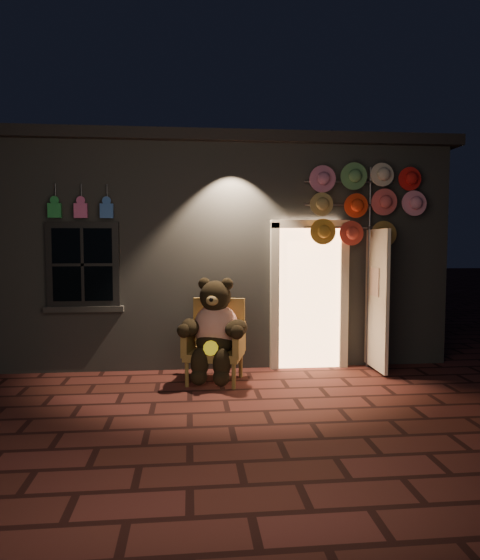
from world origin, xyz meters
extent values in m
plane|color=#562521|center=(0.00, 0.00, 0.00)|extent=(60.00, 60.00, 0.00)
cube|color=slate|center=(0.00, 4.00, 1.65)|extent=(7.00, 5.00, 3.30)
cube|color=black|center=(0.00, 4.00, 3.38)|extent=(7.30, 5.30, 0.16)
cube|color=black|center=(-1.90, 1.46, 1.55)|extent=(1.00, 0.10, 1.20)
cube|color=black|center=(-1.90, 1.43, 1.55)|extent=(0.82, 0.06, 1.02)
cube|color=slate|center=(-1.90, 1.46, 0.92)|extent=(1.10, 0.14, 0.08)
cube|color=#FDB271|center=(1.35, 1.48, 1.05)|extent=(0.92, 0.10, 2.10)
cube|color=beige|center=(0.83, 1.44, 1.05)|extent=(0.12, 0.12, 2.20)
cube|color=beige|center=(1.87, 1.44, 1.05)|extent=(0.12, 0.12, 2.20)
cube|color=beige|center=(1.35, 1.44, 2.13)|extent=(1.16, 0.12, 0.12)
cube|color=beige|center=(2.25, 1.10, 1.05)|extent=(0.05, 0.80, 2.00)
cube|color=#268B3F|center=(-2.25, 1.38, 2.30)|extent=(0.18, 0.07, 0.20)
cylinder|color=#59595E|center=(-2.25, 1.44, 2.55)|extent=(0.02, 0.02, 0.25)
cube|color=#C55189|center=(-1.90, 1.38, 2.30)|extent=(0.18, 0.07, 0.20)
cylinder|color=#59595E|center=(-1.90, 1.44, 2.55)|extent=(0.02, 0.02, 0.25)
cube|color=#305BAA|center=(-1.55, 1.38, 2.30)|extent=(0.18, 0.07, 0.20)
cylinder|color=#59595E|center=(-1.55, 1.44, 2.55)|extent=(0.02, 0.02, 0.25)
cube|color=olive|center=(-0.08, 0.81, 0.38)|extent=(0.86, 0.82, 0.10)
cube|color=olive|center=(-0.01, 1.10, 0.74)|extent=(0.71, 0.26, 0.72)
cube|color=olive|center=(-0.42, 0.87, 0.58)|extent=(0.23, 0.61, 0.41)
cube|color=olive|center=(0.24, 0.70, 0.58)|extent=(0.23, 0.61, 0.41)
cylinder|color=olive|center=(-0.45, 0.61, 0.16)|extent=(0.05, 0.05, 0.33)
cylinder|color=olive|center=(0.14, 0.45, 0.16)|extent=(0.05, 0.05, 0.33)
cylinder|color=olive|center=(-0.31, 1.16, 0.16)|extent=(0.05, 0.05, 0.33)
cylinder|color=olive|center=(0.28, 1.01, 0.16)|extent=(0.05, 0.05, 0.33)
ellipsoid|color=red|center=(-0.06, 0.84, 0.73)|extent=(0.72, 0.63, 0.64)
ellipsoid|color=black|center=(-0.08, 0.77, 0.54)|extent=(0.60, 0.54, 0.30)
sphere|color=black|center=(-0.07, 0.80, 1.15)|extent=(0.51, 0.51, 0.42)
sphere|color=black|center=(-0.21, 0.86, 1.31)|extent=(0.16, 0.16, 0.16)
sphere|color=black|center=(0.08, 0.79, 1.31)|extent=(0.16, 0.16, 0.16)
ellipsoid|color=olive|center=(-0.12, 0.62, 1.12)|extent=(0.19, 0.15, 0.13)
ellipsoid|color=black|center=(-0.41, 0.73, 0.75)|extent=(0.27, 0.44, 0.23)
ellipsoid|color=black|center=(0.19, 0.57, 0.75)|extent=(0.43, 0.48, 0.23)
ellipsoid|color=black|center=(-0.29, 0.55, 0.32)|extent=(0.23, 0.23, 0.40)
ellipsoid|color=black|center=(-0.01, 0.47, 0.32)|extent=(0.23, 0.23, 0.40)
sphere|color=black|center=(-0.30, 0.50, 0.16)|extent=(0.22, 0.22, 0.22)
sphere|color=black|center=(-0.02, 0.42, 0.16)|extent=(0.22, 0.22, 0.22)
cylinder|color=yellow|center=(-0.15, 0.51, 0.52)|extent=(0.21, 0.13, 0.19)
cylinder|color=#59595E|center=(2.23, 1.38, 1.48)|extent=(0.04, 0.04, 2.96)
cylinder|color=#59595E|center=(1.90, 1.36, 2.74)|extent=(1.31, 0.03, 0.03)
cylinder|color=#59595E|center=(1.90, 1.36, 2.41)|extent=(1.31, 0.03, 0.03)
cylinder|color=#59595E|center=(1.90, 1.36, 2.08)|extent=(1.31, 0.03, 0.03)
cylinder|color=#BB668A|center=(1.50, 1.30, 2.79)|extent=(0.37, 0.11, 0.38)
cylinder|color=#558C52|center=(1.94, 1.27, 2.79)|extent=(0.37, 0.11, 0.38)
cylinder|color=beige|center=(2.38, 1.24, 2.79)|extent=(0.37, 0.11, 0.38)
cylinder|color=red|center=(2.81, 1.30, 2.79)|extent=(0.37, 0.11, 0.38)
cylinder|color=#9B8349|center=(1.50, 1.27, 2.41)|extent=(0.37, 0.11, 0.38)
cylinder|color=red|center=(1.94, 1.24, 2.41)|extent=(0.37, 0.11, 0.38)
cylinder|color=#E95A5C|center=(2.38, 1.30, 2.41)|extent=(0.37, 0.11, 0.38)
cylinder|color=pink|center=(2.81, 1.27, 2.41)|extent=(0.37, 0.11, 0.38)
cylinder|color=gold|center=(1.50, 1.24, 2.03)|extent=(0.37, 0.11, 0.38)
cylinder|color=#C03A2D|center=(1.94, 1.30, 2.03)|extent=(0.37, 0.11, 0.38)
cylinder|color=olive|center=(2.38, 1.27, 2.03)|extent=(0.37, 0.11, 0.38)
camera|label=1|loc=(-0.40, -5.75, 1.84)|focal=32.00mm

